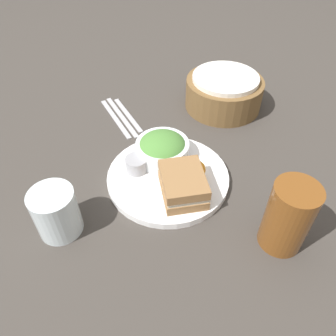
% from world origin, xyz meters
% --- Properties ---
extents(ground_plane, '(4.00, 4.00, 0.00)m').
position_xyz_m(ground_plane, '(0.00, 0.00, 0.00)').
color(ground_plane, '#3D3833').
extents(plate, '(0.26, 0.26, 0.02)m').
position_xyz_m(plate, '(0.00, 0.00, 0.01)').
color(plate, white).
rests_on(plate, ground_plane).
extents(sandwich, '(0.13, 0.11, 0.05)m').
position_xyz_m(sandwich, '(0.06, -0.00, 0.04)').
color(sandwich, olive).
rests_on(sandwich, plate).
extents(salad_bowl, '(0.12, 0.12, 0.06)m').
position_xyz_m(salad_bowl, '(-0.05, 0.02, 0.04)').
color(salad_bowl, white).
rests_on(salad_bowl, plate).
extents(dressing_cup, '(0.05, 0.05, 0.03)m').
position_xyz_m(dressing_cup, '(-0.05, -0.05, 0.03)').
color(dressing_cup, '#99999E').
rests_on(dressing_cup, plate).
extents(orange_wedge, '(0.04, 0.04, 0.04)m').
position_xyz_m(orange_wedge, '(0.03, 0.05, 0.04)').
color(orange_wedge, orange).
rests_on(orange_wedge, plate).
extents(drink_glass, '(0.08, 0.08, 0.14)m').
position_xyz_m(drink_glass, '(0.23, 0.10, 0.07)').
color(drink_glass, brown).
rests_on(drink_glass, ground_plane).
extents(bread_basket, '(0.21, 0.21, 0.09)m').
position_xyz_m(bread_basket, '(-0.17, 0.27, 0.04)').
color(bread_basket, brown).
rests_on(bread_basket, ground_plane).
extents(fork, '(0.19, 0.02, 0.01)m').
position_xyz_m(fork, '(-0.26, -0.01, 0.00)').
color(fork, '#B2B2B7').
rests_on(fork, ground_plane).
extents(knife, '(0.20, 0.02, 0.01)m').
position_xyz_m(knife, '(-0.26, 0.01, 0.00)').
color(knife, '#B2B2B7').
rests_on(knife, ground_plane).
extents(spoon, '(0.17, 0.02, 0.01)m').
position_xyz_m(spoon, '(-0.26, 0.03, 0.00)').
color(spoon, '#B2B2B7').
rests_on(spoon, ground_plane).
extents(water_glass, '(0.08, 0.08, 0.10)m').
position_xyz_m(water_glass, '(0.01, -0.24, 0.05)').
color(water_glass, silver).
rests_on(water_glass, ground_plane).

